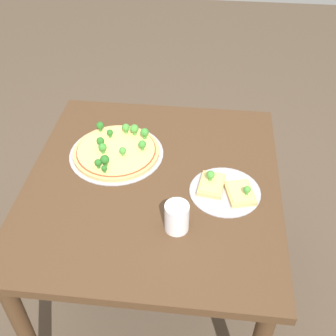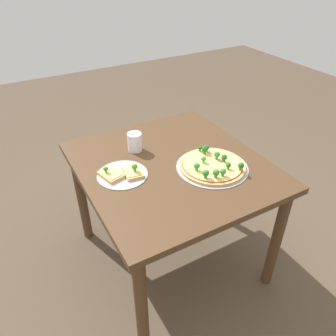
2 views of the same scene
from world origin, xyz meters
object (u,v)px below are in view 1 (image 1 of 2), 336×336
Objects in this scene: pizza_tray_whole at (117,150)px; pizza_tray_slice at (225,189)px; dining_table at (153,199)px; drinking_cup at (177,217)px.

pizza_tray_slice is (-0.17, -0.44, -0.00)m from pizza_tray_whole.
dining_table is at bearing -130.56° from pizza_tray_whole.
pizza_tray_slice is (-0.03, -0.27, 0.11)m from dining_table.
dining_table is at bearing 83.89° from pizza_tray_slice.
pizza_tray_whole is (0.14, 0.17, 0.12)m from dining_table.
dining_table is 2.71× the size of pizza_tray_whole.
pizza_tray_slice is at bearing -111.36° from pizza_tray_whole.
drinking_cup is (-0.22, -0.11, 0.15)m from dining_table.
drinking_cup is (-0.19, 0.16, 0.04)m from pizza_tray_slice.
drinking_cup is (-0.36, -0.28, 0.04)m from pizza_tray_whole.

